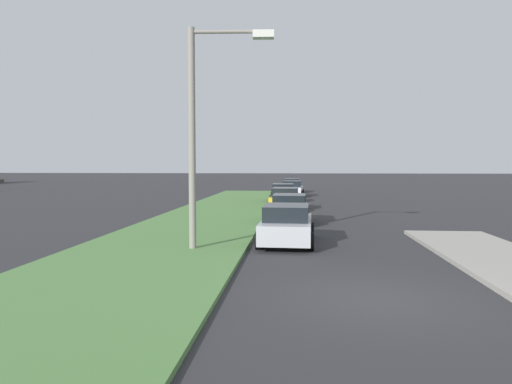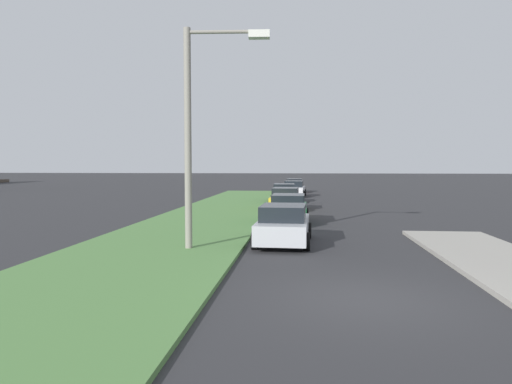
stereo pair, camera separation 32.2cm
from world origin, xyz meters
The scene contains 9 objects.
ground centered at (0.00, 0.00, 0.00)m, with size 300.00×300.00×0.00m, color #2D2D30.
grass_median centered at (10.00, 6.41, 0.06)m, with size 60.00×6.00×0.12m, color #517F42.
parked_car_silver centered at (7.02, 2.07, 0.72)m, with size 4.36×2.14×1.47m.
parked_car_green centered at (13.18, 2.06, 0.72)m, with size 4.31×2.04×1.47m.
parked_car_yellow centered at (19.94, 2.43, 0.72)m, with size 4.36×2.14×1.47m.
parked_car_black centered at (26.13, 2.76, 0.72)m, with size 4.34×2.09×1.47m.
parked_car_white centered at (32.78, 2.08, 0.72)m, with size 4.39×2.20×1.47m.
parked_car_red centered at (39.53, 2.16, 0.72)m, with size 4.35×2.11×1.47m.
streetlight centered at (5.20, 4.87, 4.39)m, with size 0.46×2.88×7.50m.
Camera 2 is at (-10.17, 1.41, 2.96)m, focal length 32.52 mm.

